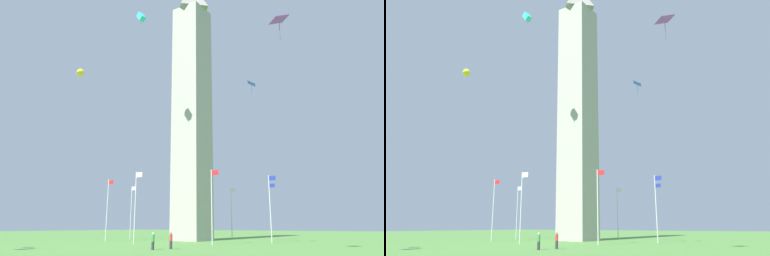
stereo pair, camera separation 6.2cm
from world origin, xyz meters
The scene contains 16 objects.
ground_plane centered at (0.00, 0.00, 0.00)m, with size 260.00×260.00×0.00m, color #548C3D.
obelisk_monument centered at (0.00, 0.00, 23.51)m, with size 5.17×5.17×47.03m.
flagpole_n centered at (13.58, 0.00, 5.14)m, with size 1.12×0.14×9.48m.
flagpole_ne centered at (9.62, 9.57, 5.14)m, with size 1.12×0.14×9.48m.
flagpole_e centered at (0.05, 13.53, 5.14)m, with size 1.12×0.14×9.48m.
flagpole_se centered at (-9.52, 9.57, 5.14)m, with size 1.12×0.14×9.48m.
flagpole_s centered at (-13.48, 0.00, 5.14)m, with size 1.12×0.14×9.48m.
flagpole_sw centered at (-9.52, -9.57, 5.14)m, with size 1.12×0.14×9.48m.
flagpole_w centered at (0.05, -13.53, 5.14)m, with size 1.12×0.14×9.48m.
flagpole_nw centered at (9.62, -9.57, 5.14)m, with size 1.12×0.14×9.48m.
person_green_shirt centered at (9.53, -21.00, 0.83)m, with size 0.32×0.32×1.68m.
person_red_shirt centered at (10.04, -18.70, 0.83)m, with size 0.32×0.32×1.68m.
kite_purple_diamond centered at (24.46, -22.19, 20.05)m, with size 2.00×1.99×2.23m.
kite_yellow_delta centered at (-9.46, -17.13, 25.25)m, with size 1.73×1.79×2.45m.
kite_cyan_box centered at (0.85, -14.74, 32.48)m, with size 1.62×1.10×3.00m.
kite_blue_diamond centered at (15.80, -9.52, 20.13)m, with size 1.32×1.39×1.83m.
Camera 1 is at (34.32, -50.49, 2.34)m, focal length 34.22 mm.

